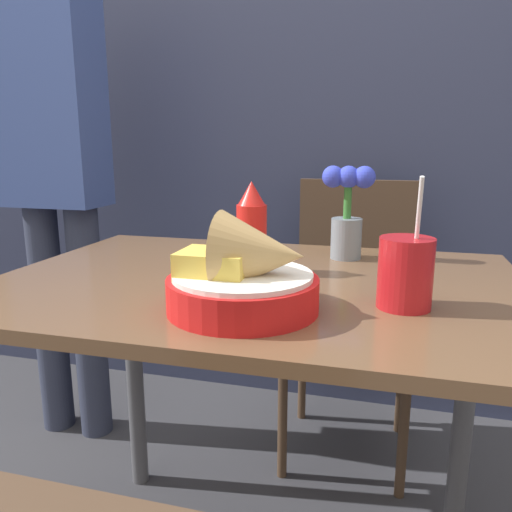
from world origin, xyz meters
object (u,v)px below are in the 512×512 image
(flower_vase, at_px, (347,211))
(person_standing, at_px, (55,156))
(chair_far_window, at_px, (353,293))
(food_basket, at_px, (248,276))
(drink_cup, at_px, (405,275))
(ketchup_bottle, at_px, (252,229))

(flower_vase, xyz_separation_m, person_standing, (-0.98, 0.29, 0.11))
(chair_far_window, relative_size, food_basket, 3.72)
(food_basket, height_order, flower_vase, flower_vase)
(food_basket, height_order, drink_cup, drink_cup)
(chair_far_window, relative_size, drink_cup, 4.20)
(chair_far_window, xyz_separation_m, food_basket, (-0.11, -0.91, 0.29))
(ketchup_bottle, distance_m, flower_vase, 0.25)
(food_basket, bearing_deg, flower_vase, 74.27)
(flower_vase, height_order, person_standing, person_standing)
(person_standing, bearing_deg, ketchup_bottle, -30.14)
(drink_cup, xyz_separation_m, person_standing, (-1.11, 0.62, 0.17))
(chair_far_window, xyz_separation_m, ketchup_bottle, (-0.17, -0.67, 0.32))
(chair_far_window, bearing_deg, drink_cup, -80.81)
(food_basket, height_order, person_standing, person_standing)
(drink_cup, bearing_deg, chair_far_window, 99.19)
(person_standing, bearing_deg, food_basket, -39.34)
(chair_far_window, height_order, person_standing, person_standing)
(drink_cup, bearing_deg, flower_vase, 110.26)
(drink_cup, relative_size, person_standing, 0.13)
(chair_far_window, relative_size, ketchup_bottle, 4.82)
(chair_far_window, height_order, flower_vase, flower_vase)
(drink_cup, bearing_deg, ketchup_bottle, 152.44)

